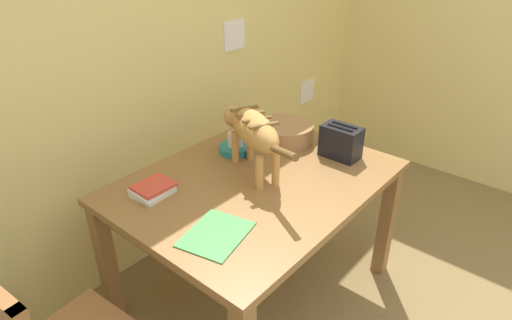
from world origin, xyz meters
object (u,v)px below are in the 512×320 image
dining_table (256,193)px  book_stack (153,189)px  saucer_bowl (235,149)px  cat (252,130)px  wicker_basket (285,132)px  coffee_mug (236,139)px  toaster (341,142)px  magazine (216,234)px

dining_table → book_stack: size_ratio=7.17×
saucer_bowl → cat: bearing=-115.3°
dining_table → wicker_basket: 0.47m
cat → saucer_bowl: (0.10, 0.20, -0.20)m
book_stack → cat: bearing=-23.9°
cat → wicker_basket: cat is taller
coffee_mug → toaster: size_ratio=0.60×
magazine → book_stack: bearing=73.2°
coffee_mug → magazine: (-0.58, -0.43, -0.07)m
wicker_basket → toaster: 0.34m
cat → coffee_mug: size_ratio=5.39×
dining_table → saucer_bowl: saucer_bowl is taller
book_stack → magazine: bearing=-93.6°
magazine → toaster: bearing=-15.0°
coffee_mug → toaster: 0.55m
cat → saucer_bowl: cat is taller
dining_table → saucer_bowl: size_ratio=7.51×
coffee_mug → book_stack: coffee_mug is taller
book_stack → dining_table: bearing=-33.2°
cat → coffee_mug: cat is taller
saucer_bowl → wicker_basket: 0.31m
coffee_mug → toaster: toaster is taller
cat → saucer_bowl: bearing=90.0°
cat → coffee_mug: bearing=89.2°
dining_table → coffee_mug: coffee_mug is taller
saucer_bowl → coffee_mug: coffee_mug is taller
magazine → book_stack: size_ratio=1.51×
cat → magazine: cat is taller
saucer_bowl → book_stack: (-0.55, -0.00, 0.01)m
saucer_bowl → magazine: (-0.58, -0.43, -0.01)m
dining_table → toaster: size_ratio=6.49×
coffee_mug → wicker_basket: (0.28, -0.12, -0.02)m
dining_table → wicker_basket: (0.42, 0.15, 0.14)m
dining_table → book_stack: (-0.41, 0.27, 0.11)m
saucer_bowl → toaster: bearing=-55.4°
dining_table → coffee_mug: 0.34m
cat → wicker_basket: bearing=37.9°
wicker_basket → cat: bearing=-167.5°
book_stack → coffee_mug: bearing=0.1°
book_stack → toaster: toaster is taller
cat → toaster: bearing=-6.4°
coffee_mug → book_stack: (-0.55, -0.00, -0.05)m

